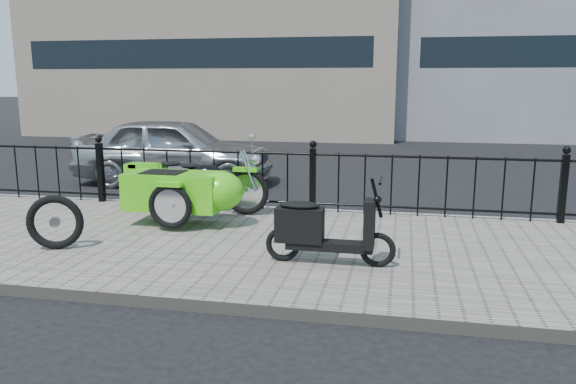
% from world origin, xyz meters
% --- Properties ---
extents(ground, '(120.00, 120.00, 0.00)m').
position_xyz_m(ground, '(0.00, 0.00, 0.00)').
color(ground, black).
rests_on(ground, ground).
extents(sidewalk, '(30.00, 3.80, 0.12)m').
position_xyz_m(sidewalk, '(0.00, -0.50, 0.06)').
color(sidewalk, '#6D645C').
rests_on(sidewalk, ground).
extents(curb, '(30.00, 0.10, 0.12)m').
position_xyz_m(curb, '(0.00, 1.44, 0.06)').
color(curb, gray).
rests_on(curb, ground).
extents(iron_fence, '(14.11, 0.11, 1.08)m').
position_xyz_m(iron_fence, '(0.00, 1.30, 0.59)').
color(iron_fence, black).
rests_on(iron_fence, sidewalk).
extents(motorcycle_sidecar, '(2.28, 1.47, 0.98)m').
position_xyz_m(motorcycle_sidecar, '(-1.55, 0.27, 0.59)').
color(motorcycle_sidecar, black).
rests_on(motorcycle_sidecar, sidewalk).
extents(scooter, '(1.41, 0.41, 0.96)m').
position_xyz_m(scooter, '(0.48, -1.14, 0.49)').
color(scooter, black).
rests_on(scooter, sidewalk).
extents(spare_tire, '(0.64, 0.31, 0.65)m').
position_xyz_m(spare_tire, '(-2.63, -1.25, 0.44)').
color(spare_tire, black).
rests_on(spare_tire, sidewalk).
extents(sedan_car, '(4.10, 1.90, 1.36)m').
position_xyz_m(sedan_car, '(-3.24, 3.72, 0.68)').
color(sedan_car, '#A7A9AE').
rests_on(sedan_car, ground).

